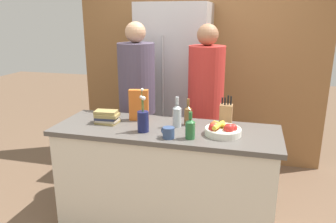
# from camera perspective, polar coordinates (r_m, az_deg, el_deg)

# --- Properties ---
(kitchen_island) EXTENTS (1.87, 0.65, 0.92)m
(kitchen_island) POSITION_cam_1_polar(r_m,az_deg,el_deg) (2.90, -0.42, -11.52)
(kitchen_island) COLOR silver
(kitchen_island) RESTS_ON ground_plane
(back_wall_wood) EXTENTS (3.07, 0.12, 2.60)m
(back_wall_wood) POSITION_cam_1_polar(r_m,az_deg,el_deg) (4.17, 5.38, 9.11)
(back_wall_wood) COLOR olive
(back_wall_wood) RESTS_ON ground_plane
(refrigerator) EXTENTS (0.80, 0.63, 1.96)m
(refrigerator) POSITION_cam_1_polar(r_m,az_deg,el_deg) (3.92, 1.16, 3.97)
(refrigerator) COLOR #B7B7BC
(refrigerator) RESTS_ON ground_plane
(fruit_bowl) EXTENTS (0.29, 0.29, 0.11)m
(fruit_bowl) POSITION_cam_1_polar(r_m,az_deg,el_deg) (2.58, 9.50, -3.19)
(fruit_bowl) COLOR silver
(fruit_bowl) RESTS_ON kitchen_island
(knife_block) EXTENTS (0.10, 0.09, 0.26)m
(knife_block) POSITION_cam_1_polar(r_m,az_deg,el_deg) (2.80, 10.05, -0.54)
(knife_block) COLOR #A87A4C
(knife_block) RESTS_ON kitchen_island
(flower_vase) EXTENTS (0.09, 0.09, 0.36)m
(flower_vase) POSITION_cam_1_polar(r_m,az_deg,el_deg) (2.61, -4.36, -1.50)
(flower_vase) COLOR #191E4C
(flower_vase) RESTS_ON kitchen_island
(cereal_box) EXTENTS (0.18, 0.09, 0.27)m
(cereal_box) POSITION_cam_1_polar(r_m,az_deg,el_deg) (2.90, -5.10, 1.14)
(cereal_box) COLOR orange
(cereal_box) RESTS_ON kitchen_island
(coffee_mug) EXTENTS (0.12, 0.09, 0.09)m
(coffee_mug) POSITION_cam_1_polar(r_m,az_deg,el_deg) (2.48, 0.06, -3.70)
(coffee_mug) COLOR #334770
(coffee_mug) RESTS_ON kitchen_island
(book_stack) EXTENTS (0.21, 0.16, 0.11)m
(book_stack) POSITION_cam_1_polar(r_m,az_deg,el_deg) (2.87, -10.58, -0.95)
(book_stack) COLOR #99844C
(book_stack) RESTS_ON kitchen_island
(bottle_oil) EXTENTS (0.07, 0.07, 0.26)m
(bottle_oil) POSITION_cam_1_polar(r_m,az_deg,el_deg) (2.72, 1.58, -0.63)
(bottle_oil) COLOR #B2BCC1
(bottle_oil) RESTS_ON kitchen_island
(bottle_vinegar) EXTENTS (0.07, 0.07, 0.21)m
(bottle_vinegar) POSITION_cam_1_polar(r_m,az_deg,el_deg) (2.47, 3.89, -2.91)
(bottle_vinegar) COLOR #286633
(bottle_vinegar) RESTS_ON kitchen_island
(bottle_wine) EXTENTS (0.06, 0.06, 0.23)m
(bottle_wine) POSITION_cam_1_polar(r_m,az_deg,el_deg) (2.78, 3.48, -0.54)
(bottle_wine) COLOR brown
(bottle_wine) RESTS_ON kitchen_island
(person_at_sink) EXTENTS (0.37, 0.37, 1.77)m
(person_at_sink) POSITION_cam_1_polar(r_m,az_deg,el_deg) (3.40, -5.38, 2.18)
(person_at_sink) COLOR #383842
(person_at_sink) RESTS_ON ground_plane
(person_in_blue) EXTENTS (0.35, 0.35, 1.75)m
(person_in_blue) POSITION_cam_1_polar(r_m,az_deg,el_deg) (3.27, 6.55, 1.45)
(person_in_blue) COLOR #383842
(person_in_blue) RESTS_ON ground_plane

